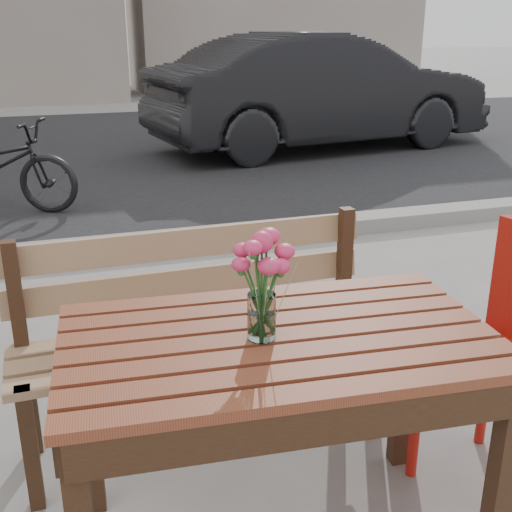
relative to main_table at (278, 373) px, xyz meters
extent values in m
cube|color=black|center=(0.14, 6.93, -0.62)|extent=(30.00, 8.00, 0.00)
cube|color=gray|center=(0.14, 2.93, -0.56)|extent=(30.00, 0.25, 0.12)
cube|color=brown|center=(0.00, 0.00, 0.11)|extent=(1.27, 0.80, 0.03)
cube|color=black|center=(0.53, -0.35, -0.27)|extent=(0.07, 0.07, 0.72)
cube|color=black|center=(-0.53, 0.35, -0.27)|extent=(0.07, 0.07, 0.72)
cube|color=black|center=(0.58, 0.26, -0.27)|extent=(0.07, 0.07, 0.72)
cube|color=#9E7652|center=(-0.08, 0.58, -0.17)|extent=(1.43, 0.41, 0.03)
cube|color=#9E7652|center=(-0.08, 0.79, 0.06)|extent=(1.42, 0.06, 0.39)
cube|color=black|center=(-0.72, 0.40, -0.39)|extent=(0.05, 0.05, 0.47)
cube|color=black|center=(0.57, 0.43, -0.39)|extent=(0.05, 0.05, 0.47)
cube|color=black|center=(-0.73, 0.73, -0.19)|extent=(0.05, 0.05, 0.86)
cube|color=black|center=(0.57, 0.75, -0.19)|extent=(0.05, 0.05, 0.86)
cube|color=#A0150D|center=(0.81, 0.04, -0.16)|extent=(0.55, 0.55, 0.04)
cylinder|color=#A0150D|center=(0.59, 0.17, -0.40)|extent=(0.04, 0.04, 0.45)
cylinder|color=#A0150D|center=(0.68, -0.19, -0.40)|extent=(0.04, 0.04, 0.45)
cylinder|color=#A0150D|center=(0.95, 0.26, -0.40)|extent=(0.04, 0.04, 0.45)
cylinder|color=white|center=(-0.05, -0.01, 0.19)|extent=(0.08, 0.08, 0.13)
cylinder|color=#2B6429|center=(-0.05, -0.01, 0.25)|extent=(0.05, 0.05, 0.26)
imported|color=black|center=(2.86, 6.40, 0.11)|extent=(4.65, 2.20, 1.47)
camera|label=1|loc=(-0.55, -1.52, 0.94)|focal=45.00mm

